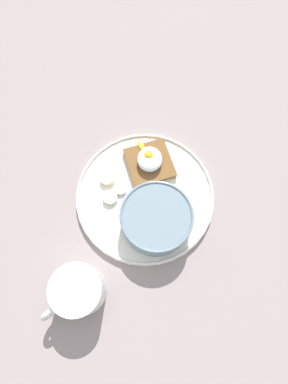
% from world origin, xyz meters
% --- Properties ---
extents(ground_plane, '(1.20, 1.20, 0.02)m').
position_xyz_m(ground_plane, '(0.00, 0.00, 0.01)').
color(ground_plane, gray).
rests_on(ground_plane, ground).
extents(plate, '(0.29, 0.29, 0.02)m').
position_xyz_m(plate, '(0.00, 0.00, 0.03)').
color(plate, silver).
rests_on(plate, ground_plane).
extents(oatmeal_bowl, '(0.14, 0.14, 0.06)m').
position_xyz_m(oatmeal_bowl, '(-0.06, -0.02, 0.06)').
color(oatmeal_bowl, slate).
rests_on(oatmeal_bowl, plate).
extents(toast_slice, '(0.12, 0.12, 0.02)m').
position_xyz_m(toast_slice, '(0.07, -0.01, 0.04)').
color(toast_slice, brown).
rests_on(toast_slice, plate).
extents(poached_egg, '(0.08, 0.06, 0.03)m').
position_xyz_m(poached_egg, '(0.07, -0.01, 0.06)').
color(poached_egg, white).
rests_on(poached_egg, toast_slice).
extents(banana_slice_front, '(0.04, 0.04, 0.01)m').
position_xyz_m(banana_slice_front, '(0.01, 0.05, 0.03)').
color(banana_slice_front, '#FBE3C8').
rests_on(banana_slice_front, plate).
extents(banana_slice_left, '(0.04, 0.04, 0.01)m').
position_xyz_m(banana_slice_left, '(-0.01, 0.07, 0.04)').
color(banana_slice_left, beige).
rests_on(banana_slice_left, plate).
extents(banana_slice_back, '(0.04, 0.04, 0.02)m').
position_xyz_m(banana_slice_back, '(0.03, 0.08, 0.04)').
color(banana_slice_back, beige).
rests_on(banana_slice_back, plate).
extents(coffee_mug, '(0.10, 0.11, 0.08)m').
position_xyz_m(coffee_mug, '(-0.20, 0.12, 0.06)').
color(coffee_mug, white).
rests_on(coffee_mug, ground_plane).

